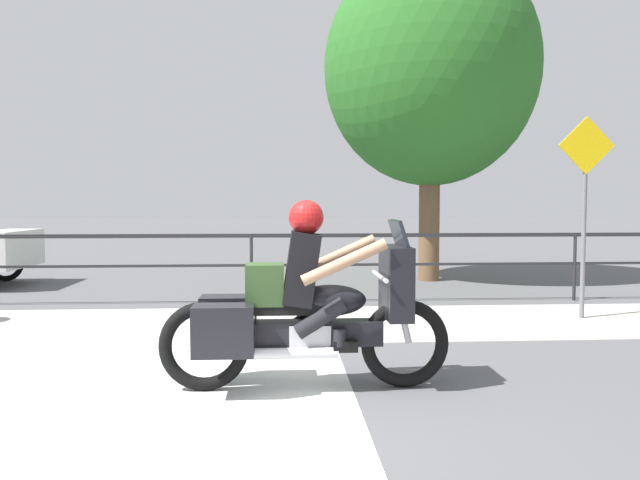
# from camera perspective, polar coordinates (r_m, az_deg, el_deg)

# --- Properties ---
(ground_plane) EXTENTS (120.00, 120.00, 0.00)m
(ground_plane) POSITION_cam_1_polar(r_m,az_deg,el_deg) (4.81, -9.13, -15.43)
(ground_plane) COLOR #565659
(sidewalk_band) EXTENTS (44.00, 2.40, 0.01)m
(sidewalk_band) POSITION_cam_1_polar(r_m,az_deg,el_deg) (8.09, -6.80, -7.61)
(sidewalk_band) COLOR #B7B2A8
(sidewalk_band) RESTS_ON ground
(crosswalk_band) EXTENTS (3.66, 6.00, 0.01)m
(crosswalk_band) POSITION_cam_1_polar(r_m,az_deg,el_deg) (4.76, -19.26, -15.72)
(crosswalk_band) COLOR silver
(crosswalk_band) RESTS_ON ground
(fence_railing) EXTENTS (36.00, 0.05, 1.08)m
(fence_railing) POSITION_cam_1_polar(r_m,az_deg,el_deg) (9.59, -6.30, -0.78)
(fence_railing) COLOR #232326
(fence_railing) RESTS_ON ground
(motorcycle) EXTENTS (2.41, 0.76, 1.57)m
(motorcycle) POSITION_cam_1_polar(r_m,az_deg,el_deg) (5.18, -1.53, -6.21)
(motorcycle) COLOR black
(motorcycle) RESTS_ON ground
(street_sign) EXTENTS (0.76, 0.06, 2.68)m
(street_sign) POSITION_cam_1_polar(r_m,az_deg,el_deg) (8.98, 23.07, 4.12)
(street_sign) COLOR slate
(street_sign) RESTS_ON ground
(tree_behind_sign) EXTENTS (4.19, 4.19, 6.50)m
(tree_behind_sign) POSITION_cam_1_polar(r_m,az_deg,el_deg) (12.85, 10.09, 15.16)
(tree_behind_sign) COLOR brown
(tree_behind_sign) RESTS_ON ground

